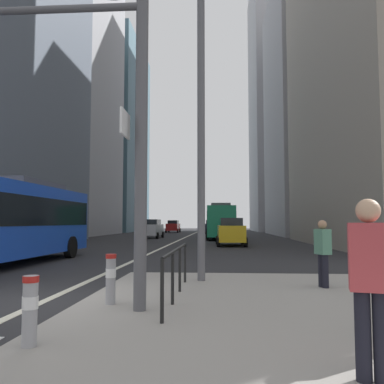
% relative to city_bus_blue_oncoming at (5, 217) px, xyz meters
% --- Properties ---
extents(ground_plane, '(160.00, 160.00, 0.00)m').
position_rel_city_bus_blue_oncoming_xyz_m(ground_plane, '(4.49, 13.23, -1.84)').
color(ground_plane, '#28282B').
extents(median_island, '(9.00, 10.00, 0.15)m').
position_rel_city_bus_blue_oncoming_xyz_m(median_island, '(9.99, -7.77, -1.76)').
color(median_island, gray).
rests_on(median_island, ground).
extents(lane_centre_line, '(0.20, 80.00, 0.01)m').
position_rel_city_bus_blue_oncoming_xyz_m(lane_centre_line, '(4.49, 23.23, -1.83)').
color(lane_centre_line, beige).
rests_on(lane_centre_line, ground).
extents(office_tower_left_mid, '(10.48, 18.03, 52.07)m').
position_rel_city_bus_blue_oncoming_xyz_m(office_tower_left_mid, '(-11.51, 35.75, 24.20)').
color(office_tower_left_mid, '#9E9EA3').
rests_on(office_tower_left_mid, ground).
extents(office_tower_left_far, '(10.56, 20.23, 34.57)m').
position_rel_city_bus_blue_oncoming_xyz_m(office_tower_left_far, '(-11.51, 57.29, 15.45)').
color(office_tower_left_far, slate).
rests_on(office_tower_left_far, ground).
extents(office_tower_right_mid, '(12.62, 18.99, 33.05)m').
position_rel_city_bus_blue_oncoming_xyz_m(office_tower_right_mid, '(21.49, 38.14, 14.69)').
color(office_tower_right_mid, '#9E9EA3').
rests_on(office_tower_right_mid, ground).
extents(office_tower_right_far, '(13.75, 19.09, 48.30)m').
position_rel_city_bus_blue_oncoming_xyz_m(office_tower_right_far, '(21.49, 61.72, 22.31)').
color(office_tower_right_far, '#9E9EA3').
rests_on(office_tower_right_far, ground).
extents(city_bus_blue_oncoming, '(2.86, 11.18, 3.40)m').
position_rel_city_bus_blue_oncoming_xyz_m(city_bus_blue_oncoming, '(0.00, 0.00, 0.00)').
color(city_bus_blue_oncoming, blue).
rests_on(city_bus_blue_oncoming, ground).
extents(city_bus_red_receding, '(2.89, 11.08, 3.40)m').
position_rel_city_bus_blue_oncoming_xyz_m(city_bus_red_receding, '(8.24, 25.16, -0.00)').
color(city_bus_red_receding, '#198456').
rests_on(city_bus_red_receding, ground).
extents(car_oncoming_mid, '(2.15, 4.55, 1.94)m').
position_rel_city_bus_blue_oncoming_xyz_m(car_oncoming_mid, '(1.13, 26.88, -0.85)').
color(car_oncoming_mid, silver).
rests_on(car_oncoming_mid, ground).
extents(car_receding_near, '(2.14, 4.37, 1.94)m').
position_rel_city_bus_blue_oncoming_xyz_m(car_receding_near, '(8.97, 13.68, -0.85)').
color(car_receding_near, gold).
rests_on(car_receding_near, ground).
extents(car_receding_far, '(2.18, 4.10, 1.94)m').
position_rel_city_bus_blue_oncoming_xyz_m(car_receding_far, '(7.04, 42.54, -0.85)').
color(car_receding_far, '#232838').
rests_on(car_receding_far, ground).
extents(car_oncoming_far, '(2.11, 4.55, 1.94)m').
position_rel_city_bus_blue_oncoming_xyz_m(car_oncoming_far, '(0.84, 49.38, -0.85)').
color(car_oncoming_far, maroon).
rests_on(car_oncoming_far, ground).
extents(traffic_signal_gantry, '(7.20, 0.65, 6.00)m').
position_rel_city_bus_blue_oncoming_xyz_m(traffic_signal_gantry, '(4.33, -7.98, 2.33)').
color(traffic_signal_gantry, '#515156').
rests_on(traffic_signal_gantry, median_island).
extents(street_lamp_post, '(5.50, 0.32, 8.00)m').
position_rel_city_bus_blue_oncoming_xyz_m(street_lamp_post, '(7.68, -4.36, 3.45)').
color(street_lamp_post, '#56565B').
rests_on(street_lamp_post, median_island).
extents(bollard_left, '(0.20, 0.20, 0.85)m').
position_rel_city_bus_blue_oncoming_xyz_m(bollard_left, '(5.84, -10.05, -1.21)').
color(bollard_left, '#99999E').
rests_on(bollard_left, median_island).
extents(bollard_right, '(0.20, 0.20, 0.91)m').
position_rel_city_bus_blue_oncoming_xyz_m(bollard_right, '(6.14, -7.48, -1.18)').
color(bollard_right, '#99999E').
rests_on(bollard_right, median_island).
extents(pedestrian_railing, '(0.06, 4.19, 0.98)m').
position_rel_city_bus_blue_oncoming_xyz_m(pedestrian_railing, '(7.29, -6.75, -0.96)').
color(pedestrian_railing, black).
rests_on(pedestrian_railing, median_island).
extents(pedestrian_walking, '(0.43, 0.33, 1.73)m').
position_rel_city_bus_blue_oncoming_xyz_m(pedestrian_walking, '(9.59, -10.89, -0.72)').
color(pedestrian_walking, black).
rests_on(pedestrian_walking, median_island).
extents(pedestrian_far, '(0.34, 0.43, 1.55)m').
position_rel_city_bus_blue_oncoming_xyz_m(pedestrian_far, '(10.55, -5.27, -0.83)').
color(pedestrian_far, black).
rests_on(pedestrian_far, median_island).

